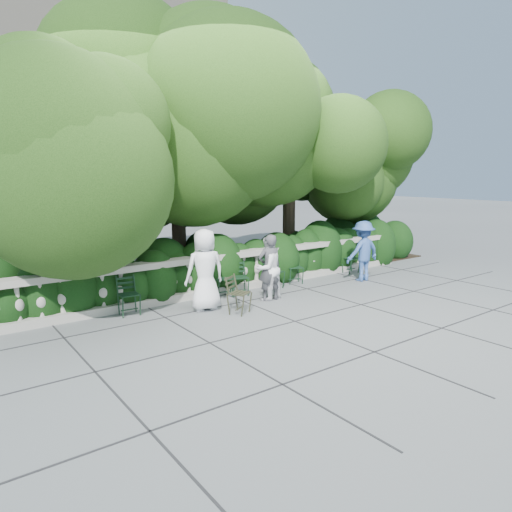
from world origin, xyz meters
TOP-DOWN VIEW (x-y plane):
  - ground at (0.00, 0.00)m, footprint 90.00×90.00m
  - balustrade at (0.00, 1.80)m, footprint 12.00×0.44m
  - shrub_hedge at (0.00, 3.00)m, footprint 15.00×2.60m
  - tree_canopy at (0.69, 3.19)m, footprint 15.04×6.52m
  - chair_a at (-3.03, 1.27)m, footprint 0.48×0.52m
  - chair_b at (-0.68, 1.31)m, footprint 0.51×0.55m
  - chair_c at (1.59, 1.33)m, footprint 0.58×0.60m
  - chair_d at (-0.30, 1.21)m, footprint 0.57×0.59m
  - chair_e at (0.87, 1.20)m, footprint 0.54×0.57m
  - chair_f at (3.87, 1.31)m, footprint 0.47×0.51m
  - chair_weathered at (-1.03, -0.02)m, footprint 0.61×0.63m
  - person_businessman at (-1.53, 0.79)m, footprint 0.94×0.67m
  - person_woman_grey at (0.07, 0.57)m, footprint 0.64×0.49m
  - person_casual_man at (0.08, 0.64)m, footprint 0.81×0.67m
  - person_older_blue at (3.38, 0.60)m, footprint 1.12×0.70m

SIDE VIEW (x-z plane):
  - ground at x=0.00m, z-range 0.00..0.00m
  - shrub_hedge at x=0.00m, z-range -0.85..0.85m
  - chair_a at x=-3.03m, z-range -0.42..0.42m
  - chair_b at x=-0.68m, z-range -0.42..0.42m
  - chair_c at x=1.59m, z-range -0.42..0.42m
  - chair_d at x=-0.30m, z-range -0.42..0.42m
  - chair_e at x=0.87m, z-range -0.42..0.42m
  - chair_f at x=3.87m, z-range -0.42..0.42m
  - chair_weathered at x=-1.03m, z-range -0.42..0.42m
  - balustrade at x=0.00m, z-range -0.01..0.99m
  - person_casual_man at x=0.08m, z-range 0.00..1.51m
  - person_woman_grey at x=0.07m, z-range 0.00..1.56m
  - person_older_blue at x=3.38m, z-range 0.00..1.67m
  - person_businessman at x=-1.53m, z-range 0.00..1.78m
  - tree_canopy at x=0.69m, z-range 0.57..7.35m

